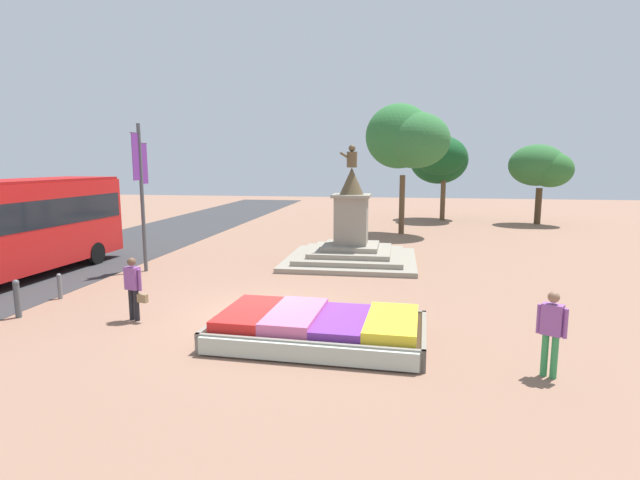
{
  "coord_description": "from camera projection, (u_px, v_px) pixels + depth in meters",
  "views": [
    {
      "loc": [
        3.51,
        -12.75,
        4.17
      ],
      "look_at": [
        0.97,
        3.39,
        1.6
      ],
      "focal_mm": 28.0,
      "sensor_mm": 36.0,
      "label": 1
    }
  ],
  "objects": [
    {
      "name": "park_tree_far_left",
      "position": [
        439.0,
        158.0,
        35.51
      ],
      "size": [
        4.15,
        4.96,
        6.05
      ],
      "color": "brown",
      "rests_on": "ground_plane"
    },
    {
      "name": "ground_plane",
      "position": [
        266.0,
        316.0,
        13.62
      ],
      "size": [
        92.77,
        92.77,
        0.0
      ],
      "primitive_type": "plane",
      "color": "#8C6651"
    },
    {
      "name": "kerb_bollard_mid_a",
      "position": [
        17.0,
        298.0,
        13.4
      ],
      "size": [
        0.18,
        0.18,
        1.05
      ],
      "color": "#4C5156",
      "rests_on": "ground_plane"
    },
    {
      "name": "statue_monument",
      "position": [
        351.0,
        242.0,
        20.83
      ],
      "size": [
        5.35,
        5.35,
        4.85
      ],
      "color": "gray",
      "rests_on": "ground_plane"
    },
    {
      "name": "city_bus",
      "position": [
        1.0,
        225.0,
        17.18
      ],
      "size": [
        2.94,
        10.42,
        3.53
      ],
      "color": "red",
      "rests_on": "ground_plane"
    },
    {
      "name": "park_tree_behind_statue",
      "position": [
        406.0,
        138.0,
        28.12
      ],
      "size": [
        4.73,
        4.42,
        7.42
      ],
      "color": "brown",
      "rests_on": "ground_plane"
    },
    {
      "name": "kerb_bollard_mid_b",
      "position": [
        60.0,
        285.0,
        15.27
      ],
      "size": [
        0.14,
        0.14,
        0.8
      ],
      "color": "slate",
      "rests_on": "ground_plane"
    },
    {
      "name": "park_tree_far_right",
      "position": [
        542.0,
        167.0,
        32.91
      ],
      "size": [
        4.0,
        3.44,
        5.3
      ],
      "color": "#4C3823",
      "rests_on": "ground_plane"
    },
    {
      "name": "pedestrian_near_planter",
      "position": [
        551.0,
        328.0,
        9.62
      ],
      "size": [
        0.5,
        0.38,
        1.72
      ],
      "color": "#338C4C",
      "rests_on": "ground_plane"
    },
    {
      "name": "pedestrian_with_handbag",
      "position": [
        134.0,
        285.0,
        13.1
      ],
      "size": [
        0.72,
        0.32,
        1.69
      ],
      "color": "black",
      "rests_on": "ground_plane"
    },
    {
      "name": "flower_planter",
      "position": [
        317.0,
        328.0,
        11.65
      ],
      "size": [
        5.08,
        3.11,
        0.7
      ],
      "color": "#38281C",
      "rests_on": "ground_plane"
    },
    {
      "name": "banner_pole",
      "position": [
        142.0,
        190.0,
        18.72
      ],
      "size": [
        0.14,
        1.16,
        5.56
      ],
      "color": "#4C5156",
      "rests_on": "ground_plane"
    }
  ]
}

